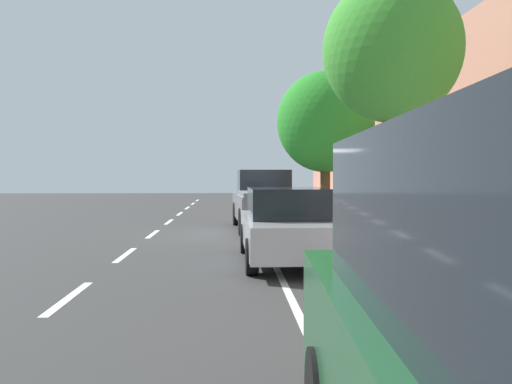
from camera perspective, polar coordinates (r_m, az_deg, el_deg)
The scene contains 14 objects.
ground at distance 16.48m, azimuth -2.14°, elevation -4.40°, with size 70.74×70.74×0.00m, color #343434.
sidewalk at distance 16.97m, azimuth 11.46°, elevation -4.00°, with size 3.37×44.21×0.15m, color #A791A5.
curb_edge at distance 16.64m, azimuth 5.52°, elevation -4.09°, with size 0.16×44.21×0.15m, color gray.
lane_stripe_centre at distance 16.65m, azimuth -10.77°, elevation -4.35°, with size 0.14×44.20×0.01m.
lane_stripe_bike_edge at distance 16.50m, azimuth 0.45°, elevation -4.37°, with size 0.12×44.21×0.01m, color white.
building_facade at distance 17.49m, azimuth 17.71°, elevation 5.36°, with size 0.50×44.21×5.78m, color #AD7159.
parked_sedan_silver_second at distance 11.15m, azimuth 3.35°, elevation -3.53°, with size 1.90×4.43×1.52m.
parked_pickup_grey_mid at distance 17.79m, azimuth 1.09°, elevation -1.02°, with size 2.22×5.39×1.95m.
bicycle_at_curb at distance 26.41m, azimuth 1.51°, elevation -1.25°, with size 1.38×1.08×0.72m.
cyclist_with_backpack at distance 25.96m, azimuth 2.05°, elevation 0.19°, with size 0.55×0.54×1.70m.
street_tree_mid_block at distance 11.34m, azimuth 14.06°, elevation 14.03°, with size 2.72×2.72×5.53m.
street_tree_far_end at distance 18.56m, azimuth 7.29°, elevation 7.27°, with size 3.27×3.27×5.12m.
pedestrian_on_phone at distance 22.63m, azimuth 9.30°, elevation 0.17°, with size 0.34×0.59×1.74m.
fire_hydrant at distance 23.57m, azimuth 4.18°, elevation -1.11°, with size 0.22×0.22×0.84m.
Camera 1 is at (-0.11, -16.38, 1.81)m, focal length 38.17 mm.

